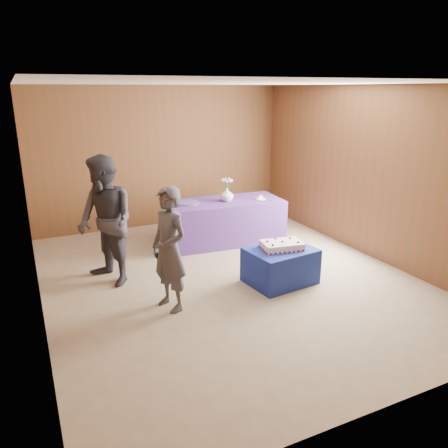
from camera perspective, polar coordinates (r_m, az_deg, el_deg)
ground at (r=6.39m, az=0.51°, el=-7.08°), size 6.00×6.00×0.00m
room_shell at (r=5.88m, az=0.56°, el=9.14°), size 5.04×6.04×2.72m
cake_table at (r=6.22m, az=7.36°, el=-5.40°), size 0.98×0.80×0.50m
serving_table at (r=7.76m, az=0.15°, el=0.37°), size 2.07×1.06×0.75m
sheet_cake at (r=6.13m, az=7.56°, el=-2.76°), size 0.63×0.48×0.13m
vase at (r=7.61m, az=0.38°, el=3.88°), size 0.23×0.23×0.24m
flower_spray at (r=7.56m, az=0.38°, el=5.74°), size 0.21×0.21×0.16m
platter at (r=7.51m, az=-4.74°, el=2.78°), size 0.52×0.52×0.02m
plate at (r=7.79m, az=4.77°, el=3.28°), size 0.22×0.22×0.01m
cake_slice at (r=7.78m, az=4.78°, el=3.54°), size 0.08×0.07×0.08m
knife at (r=7.65m, az=5.94°, el=2.95°), size 0.26×0.09×0.00m
guest_left at (r=5.31m, az=-7.15°, el=-3.33°), size 0.53×0.66×1.55m
guest_right at (r=6.16m, az=-15.18°, el=0.33°), size 0.95×1.06×1.81m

